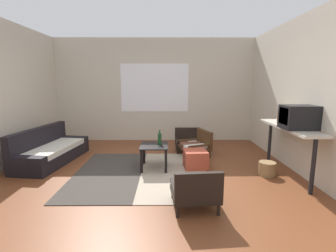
% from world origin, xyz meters
% --- Properties ---
extents(ground_plane, '(7.80, 7.80, 0.00)m').
position_xyz_m(ground_plane, '(0.00, 0.00, 0.00)').
color(ground_plane, brown).
extents(far_wall_with_window, '(5.60, 0.13, 2.70)m').
position_xyz_m(far_wall_with_window, '(0.00, 3.06, 1.35)').
color(far_wall_with_window, beige).
rests_on(far_wall_with_window, ground).
extents(side_wall_right, '(0.12, 6.60, 2.70)m').
position_xyz_m(side_wall_right, '(2.66, 0.30, 1.35)').
color(side_wall_right, beige).
rests_on(side_wall_right, ground).
extents(area_rug, '(2.29, 2.32, 0.01)m').
position_xyz_m(area_rug, '(-0.13, 0.48, 0.01)').
color(area_rug, '#38332D').
rests_on(area_rug, ground).
extents(couch, '(0.92, 1.83, 0.69)m').
position_xyz_m(couch, '(-2.01, 1.14, 0.22)').
color(couch, black).
rests_on(couch, ground).
extents(coffee_table, '(0.50, 0.59, 0.44)m').
position_xyz_m(coffee_table, '(0.09, 0.74, 0.35)').
color(coffee_table, black).
rests_on(coffee_table, ground).
extents(armchair_by_window, '(0.60, 0.57, 0.51)m').
position_xyz_m(armchair_by_window, '(0.81, 1.94, 0.22)').
color(armchair_by_window, black).
rests_on(armchair_by_window, ground).
extents(armchair_striped_foreground, '(0.62, 0.61, 0.55)m').
position_xyz_m(armchair_striped_foreground, '(0.67, -0.77, 0.25)').
color(armchair_striped_foreground, black).
rests_on(armchair_striped_foreground, ground).
extents(armchair_corner, '(0.72, 0.74, 0.55)m').
position_xyz_m(armchair_corner, '(0.98, 1.53, 0.26)').
color(armchair_corner, '#472D19').
rests_on(armchair_corner, ground).
extents(ottoman_orange, '(0.45, 0.45, 0.33)m').
position_xyz_m(ottoman_orange, '(0.84, 0.75, 0.17)').
color(ottoman_orange, '#993D28').
rests_on(ottoman_orange, ground).
extents(console_shelf, '(0.39, 1.60, 0.86)m').
position_xyz_m(console_shelf, '(2.36, 0.38, 0.75)').
color(console_shelf, beige).
rests_on(console_shelf, ground).
extents(crt_television, '(0.50, 0.39, 0.37)m').
position_xyz_m(crt_television, '(2.36, 0.12, 1.04)').
color(crt_television, black).
rests_on(crt_television, console_shelf).
extents(clay_vase, '(0.18, 0.18, 0.34)m').
position_xyz_m(clay_vase, '(2.36, 0.66, 0.98)').
color(clay_vase, brown).
rests_on(clay_vase, console_shelf).
extents(glass_bottle, '(0.07, 0.07, 0.27)m').
position_xyz_m(glass_bottle, '(0.18, 0.80, 0.55)').
color(glass_bottle, '#194723').
rests_on(glass_bottle, coffee_table).
extents(wicker_basket, '(0.28, 0.28, 0.23)m').
position_xyz_m(wicker_basket, '(2.03, 0.38, 0.12)').
color(wicker_basket, olive).
rests_on(wicker_basket, ground).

